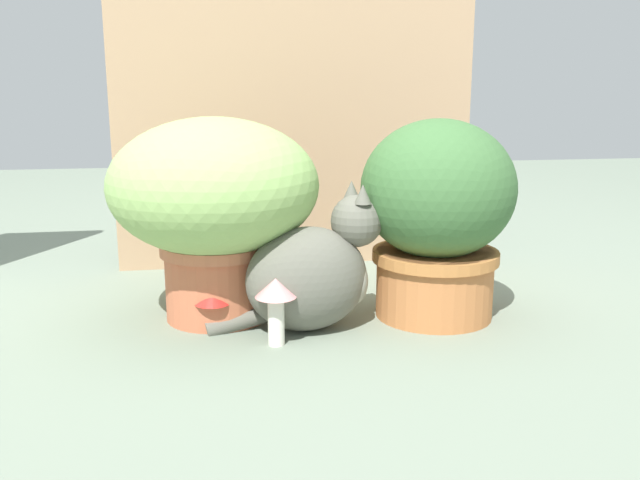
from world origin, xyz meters
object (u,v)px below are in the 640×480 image
Objects in this scene: leafy_planter at (437,213)px; mushroom_ornament_red at (213,300)px; cat at (315,273)px; grass_planter at (214,199)px; mushroom_ornament_pink at (276,298)px.

leafy_planter is 4.54× the size of mushroom_ornament_red.
cat is 4.05× the size of mushroom_ornament_red.
mushroom_ornament_pink is at bearing -59.65° from grass_planter.
grass_planter reaches higher than cat.
grass_planter is 1.16× the size of cat.
grass_planter is 0.22m from mushroom_ornament_red.
cat is (-0.27, -0.04, -0.11)m from leafy_planter.
leafy_planter is at bearing 2.91° from mushroom_ornament_red.
grass_planter reaches higher than mushroom_ornament_pink.
cat is at bearing 42.37° from mushroom_ornament_pink.
cat is 0.12m from mushroom_ornament_pink.
leafy_planter is at bearing -8.15° from grass_planter.
mushroom_ornament_red is at bearing -97.01° from grass_planter.
leafy_planter is at bearing 8.21° from cat.
grass_planter reaches higher than leafy_planter.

